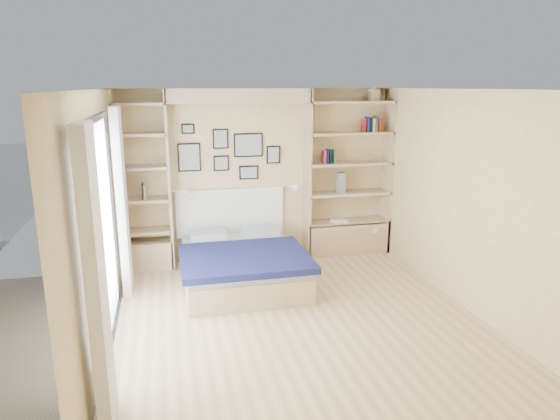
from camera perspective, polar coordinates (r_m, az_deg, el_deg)
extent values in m
plane|color=#D4B37A|center=(5.68, 2.02, -12.47)|extent=(4.50, 4.50, 0.00)
plane|color=beige|center=(7.39, -2.47, 4.01)|extent=(4.00, 0.00, 4.00)
plane|color=beige|center=(3.24, 12.81, -9.71)|extent=(4.00, 0.00, 4.00)
plane|color=beige|center=(5.11, -20.05, -1.41)|extent=(0.00, 4.50, 4.50)
plane|color=beige|center=(6.08, 20.65, 0.90)|extent=(0.00, 4.50, 4.50)
plane|color=white|center=(5.09, 2.27, 13.62)|extent=(4.50, 4.50, 0.00)
cube|color=tan|center=(7.10, -12.58, 3.26)|extent=(0.04, 0.35, 2.50)
cube|color=tan|center=(7.39, 3.14, 3.99)|extent=(0.04, 0.35, 2.50)
cube|color=tan|center=(7.06, -4.75, 12.89)|extent=(2.00, 0.35, 0.20)
cube|color=tan|center=(7.84, 12.19, 4.28)|extent=(0.04, 0.35, 2.50)
cube|color=tan|center=(7.12, -18.06, 2.94)|extent=(0.04, 0.35, 2.50)
cube|color=tan|center=(7.82, 7.63, -3.08)|extent=(1.30, 0.35, 0.50)
cube|color=tan|center=(7.37, -14.88, -4.94)|extent=(0.70, 0.35, 0.40)
cube|color=black|center=(4.95, -20.66, 9.61)|extent=(0.04, 2.08, 0.06)
cube|color=black|center=(5.54, -18.65, -13.65)|extent=(0.04, 2.08, 0.06)
cube|color=black|center=(4.19, -21.01, -7.01)|extent=(0.04, 0.06, 2.20)
cube|color=black|center=(6.13, -18.61, -0.27)|extent=(0.04, 0.06, 2.20)
cube|color=silver|center=(5.14, -19.71, -2.79)|extent=(0.01, 2.00, 2.20)
cube|color=white|center=(3.90, -20.28, -7.72)|extent=(0.10, 0.45, 2.30)
cube|color=white|center=(6.38, -17.63, 0.82)|extent=(0.10, 0.45, 2.30)
cube|color=tan|center=(7.75, 7.68, -1.31)|extent=(1.30, 0.35, 0.04)
cube|color=tan|center=(7.65, 7.79, 1.94)|extent=(1.30, 0.35, 0.04)
cube|color=tan|center=(7.57, 7.91, 5.27)|extent=(1.30, 0.35, 0.04)
cube|color=tan|center=(7.51, 8.02, 8.67)|extent=(1.30, 0.35, 0.04)
cube|color=tan|center=(7.49, 8.14, 12.10)|extent=(1.30, 0.35, 0.04)
cube|color=tan|center=(7.26, -15.05, -2.33)|extent=(0.70, 0.35, 0.04)
cube|color=tan|center=(7.15, -15.28, 1.13)|extent=(0.70, 0.35, 0.04)
cube|color=tan|center=(7.07, -15.51, 4.69)|extent=(0.70, 0.35, 0.04)
cube|color=tan|center=(7.01, -15.75, 8.32)|extent=(0.70, 0.35, 0.04)
cube|color=tan|center=(6.99, -15.97, 11.58)|extent=(0.70, 0.35, 0.04)
cube|color=tan|center=(6.65, -4.44, -6.93)|extent=(1.49, 1.86, 0.32)
cube|color=#ABB0BA|center=(6.57, -4.48, -5.20)|extent=(1.45, 1.82, 0.10)
cube|color=#151944|center=(6.25, -4.04, -5.53)|extent=(1.59, 1.30, 0.08)
cube|color=#ABB0BA|center=(7.09, -8.25, -2.92)|extent=(0.51, 0.37, 0.12)
cube|color=#ABB0BA|center=(7.19, -2.34, -2.55)|extent=(0.51, 0.37, 0.12)
cube|color=white|center=(7.41, -5.70, -0.22)|extent=(1.59, 0.04, 0.70)
cube|color=black|center=(7.20, -10.33, 5.95)|extent=(0.32, 0.02, 0.40)
cube|color=gray|center=(7.19, -10.33, 5.94)|extent=(0.28, 0.01, 0.36)
cube|color=black|center=(7.21, -6.82, 8.08)|extent=(0.22, 0.02, 0.28)
cube|color=gray|center=(7.20, -6.81, 8.08)|extent=(0.18, 0.01, 0.24)
cube|color=black|center=(7.25, -6.74, 5.33)|extent=(0.22, 0.02, 0.22)
cube|color=gray|center=(7.24, -6.73, 5.32)|extent=(0.18, 0.01, 0.18)
cube|color=black|center=(7.28, -3.64, 7.42)|extent=(0.42, 0.02, 0.34)
cube|color=gray|center=(7.27, -3.62, 7.41)|extent=(0.38, 0.01, 0.30)
cube|color=black|center=(7.33, -3.59, 4.31)|extent=(0.28, 0.02, 0.20)
cube|color=gray|center=(7.32, -3.58, 4.30)|extent=(0.24, 0.01, 0.16)
cube|color=black|center=(7.37, -0.76, 6.35)|extent=(0.20, 0.02, 0.26)
cube|color=gray|center=(7.35, -0.75, 6.34)|extent=(0.16, 0.01, 0.22)
cube|color=black|center=(7.16, -10.48, 9.12)|extent=(0.18, 0.02, 0.14)
cube|color=gray|center=(7.15, -10.47, 9.11)|extent=(0.14, 0.01, 0.10)
cylinder|color=silver|center=(7.05, -11.38, 2.17)|extent=(0.20, 0.02, 0.02)
cone|color=white|center=(7.06, -10.56, 2.06)|extent=(0.13, 0.12, 0.15)
cylinder|color=silver|center=(7.30, 2.24, 2.85)|extent=(0.20, 0.02, 0.02)
cone|color=white|center=(7.28, 1.48, 2.66)|extent=(0.13, 0.12, 0.15)
cube|color=#A31E44|center=(7.41, 5.05, 6.06)|extent=(0.02, 0.15, 0.19)
cube|color=navy|center=(7.43, 5.43, 6.12)|extent=(0.03, 0.15, 0.20)
cube|color=black|center=(7.43, 5.53, 6.15)|extent=(0.03, 0.15, 0.21)
cube|color=#26593F|center=(7.46, 6.15, 6.17)|extent=(0.03, 0.15, 0.21)
cube|color=#A51E1E|center=(7.58, 9.53, 9.52)|extent=(0.02, 0.15, 0.19)
cube|color=navy|center=(7.59, 9.88, 9.64)|extent=(0.03, 0.15, 0.22)
cube|color=black|center=(7.61, 10.21, 9.60)|extent=(0.03, 0.15, 0.21)
cube|color=#BCB38B|center=(7.63, 10.49, 9.53)|extent=(0.04, 0.15, 0.19)
cube|color=#26593F|center=(7.65, 10.83, 9.66)|extent=(0.03, 0.15, 0.23)
cube|color=#A51E1E|center=(7.67, 11.20, 9.56)|extent=(0.03, 0.15, 0.20)
cube|color=black|center=(7.12, -15.41, 2.12)|extent=(0.03, 0.15, 0.21)
cube|color=#BFB28C|center=(7.12, -15.25, 2.04)|extent=(0.03, 0.15, 0.19)
cube|color=tan|center=(7.61, 10.68, 12.74)|extent=(0.13, 0.13, 0.15)
cone|color=tan|center=(7.61, 10.72, 13.61)|extent=(0.20, 0.20, 0.08)
cube|color=slate|center=(7.57, 6.96, 3.15)|extent=(0.12, 0.12, 0.30)
cube|color=white|center=(7.64, 6.79, -1.23)|extent=(0.22, 0.16, 0.03)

